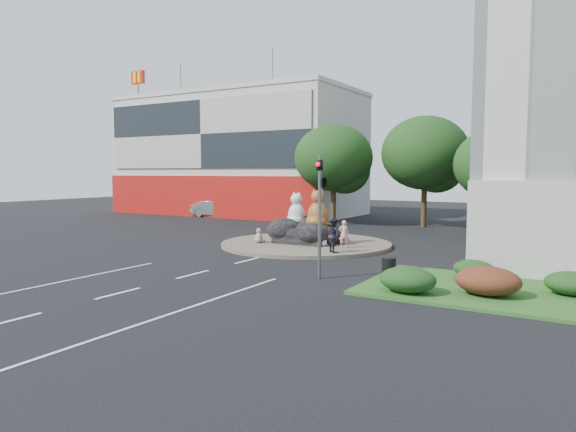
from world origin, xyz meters
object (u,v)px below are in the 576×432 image
at_px(kitten_calico, 259,235).
at_px(kitten_white, 323,239).
at_px(litter_bin, 389,267).
at_px(cat_tabby, 318,208).
at_px(pedestrian_pink, 344,234).
at_px(pedestrian_dark, 334,235).
at_px(cat_white, 297,209).
at_px(parked_car, 216,209).

height_order(kitten_calico, kitten_white, kitten_calico).
bearing_deg(litter_bin, cat_tabby, 135.41).
xyz_separation_m(kitten_calico, pedestrian_pink, (5.15, 0.67, 0.31)).
distance_m(pedestrian_dark, litter_bin, 6.13).
relative_size(kitten_calico, pedestrian_pink, 0.59).
bearing_deg(litter_bin, pedestrian_dark, 136.99).
bearing_deg(kitten_white, pedestrian_dark, -76.47).
relative_size(kitten_white, litter_bin, 0.99).
distance_m(pedestrian_pink, litter_bin, 7.50).
relative_size(pedestrian_pink, pedestrian_dark, 0.85).
xyz_separation_m(cat_white, litter_bin, (8.32, -7.02, -1.64)).
bearing_deg(cat_tabby, pedestrian_dark, -56.93).
bearing_deg(pedestrian_dark, kitten_calico, 26.56).
distance_m(parked_car, litter_bin, 31.09).
relative_size(pedestrian_dark, litter_bin, 2.31).
bearing_deg(kitten_white, pedestrian_pink, -28.10).
bearing_deg(parked_car, litter_bin, -137.49).
height_order(cat_tabby, parked_car, cat_tabby).
xyz_separation_m(parked_car, litter_bin, (24.35, -19.33, -0.29)).
xyz_separation_m(cat_white, cat_tabby, (1.71, -0.50, 0.12)).
relative_size(cat_white, kitten_white, 2.72).
height_order(pedestrian_pink, parked_car, pedestrian_pink).
relative_size(cat_white, pedestrian_dark, 1.17).
distance_m(kitten_calico, kitten_white, 3.95).
bearing_deg(pedestrian_pink, cat_tabby, -52.31).
bearing_deg(kitten_calico, cat_tabby, 32.03).
relative_size(cat_tabby, kitten_calico, 2.59).
height_order(cat_tabby, pedestrian_pink, cat_tabby).
bearing_deg(cat_white, pedestrian_pink, -1.68).
bearing_deg(kitten_calico, kitten_white, 19.49).
distance_m(cat_white, litter_bin, 11.01).
xyz_separation_m(cat_tabby, litter_bin, (6.62, -6.52, -1.76)).
height_order(kitten_calico, litter_bin, kitten_calico).
bearing_deg(pedestrian_pink, parked_car, -67.84).
relative_size(pedestrian_dark, parked_car, 0.37).
height_order(cat_white, kitten_calico, cat_white).
bearing_deg(parked_car, pedestrian_dark, -136.38).
height_order(kitten_calico, pedestrian_dark, pedestrian_dark).
distance_m(cat_tabby, kitten_white, 1.92).
bearing_deg(cat_white, cat_tabby, -0.39).
bearing_deg(cat_white, parked_car, 158.55).
bearing_deg(kitten_calico, cat_white, 60.23).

